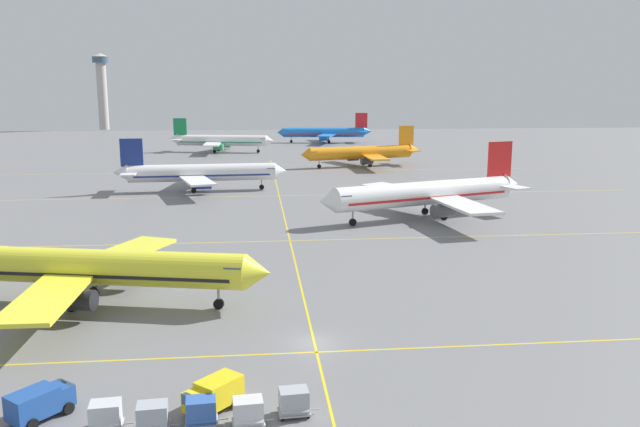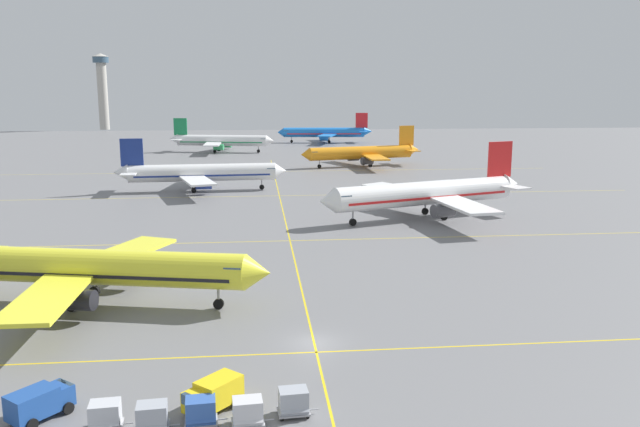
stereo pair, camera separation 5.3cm
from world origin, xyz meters
name	(u,v)px [view 2 (the right image)]	position (x,y,z in m)	size (l,w,h in m)	color
ground_plane	(314,343)	(0.00, 0.00, 0.00)	(600.00, 600.00, 0.00)	slate
airliner_front_gate	(94,268)	(-21.07, 12.44, 3.80)	(35.53, 30.19, 11.13)	yellow
airliner_second_row	(428,193)	(23.97, 52.18, 4.24)	(38.75, 33.18, 12.42)	white
airliner_third_row	(200,173)	(-16.52, 86.11, 3.89)	(36.67, 31.58, 11.40)	white
airliner_far_left_stand	(362,153)	(25.42, 127.11, 3.84)	(35.85, 30.49, 11.25)	orange
airliner_far_right_stand	(221,141)	(-16.72, 173.96, 3.99)	(37.28, 31.68, 11.68)	white
airliner_distant_taxiway	(325,133)	(24.05, 210.86, 4.14)	(39.05, 33.57, 12.14)	blue
taxiway_markings	(284,214)	(0.00, 58.01, 0.00)	(149.81, 176.04, 0.01)	yellow
service_truck_red_van	(213,394)	(-7.87, -11.02, 1.18)	(4.16, 4.25, 2.10)	yellow
service_truck_catering	(40,401)	(-19.12, -10.91, 1.18)	(4.07, 4.32, 2.10)	#1E4793
baggage_cart_row_leftmost	(105,415)	(-14.55, -12.88, 1.00)	(2.81, 1.83, 1.86)	#99999E
baggage_cart_row_second	(152,417)	(-11.54, -13.38, 1.00)	(2.81, 1.83, 1.86)	#99999E
baggage_cart_row_middle	(201,411)	(-8.53, -12.97, 1.00)	(2.81, 1.83, 1.86)	#99999E
baggage_cart_row_fourth	(248,412)	(-5.51, -13.35, 1.00)	(2.81, 1.83, 1.86)	#99999E
baggage_cart_row_fifth	(294,402)	(-2.50, -12.28, 1.00)	(2.81, 1.83, 1.86)	#99999E
control_tower	(102,86)	(-86.64, 311.06, 23.45)	(8.82, 8.82, 40.69)	#ADA89E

